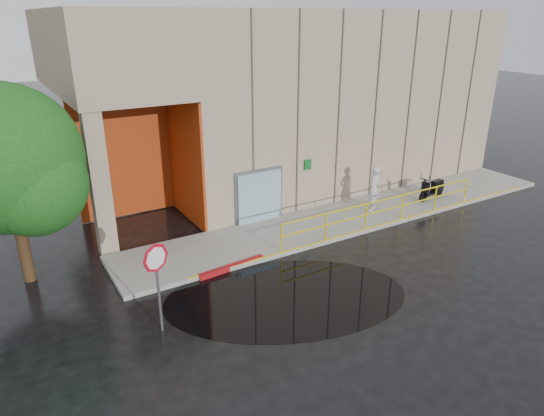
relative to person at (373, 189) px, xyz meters
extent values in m
plane|color=black|center=(-4.79, -4.44, -1.10)|extent=(120.00, 120.00, 0.00)
cube|color=gray|center=(-0.79, 0.06, -1.03)|extent=(20.00, 3.00, 0.15)
cube|color=gray|center=(1.21, 6.56, 2.90)|extent=(16.00, 10.00, 8.00)
cube|color=gray|center=(-8.79, 6.56, 5.40)|extent=(4.00, 10.00, 3.00)
cube|color=gray|center=(-10.39, 1.96, 1.40)|extent=(0.60, 0.60, 5.00)
cube|color=#A9360F|center=(-8.79, 5.06, 1.40)|extent=(3.80, 0.15, 4.90)
cube|color=#A9360F|center=(-6.84, 3.31, 1.40)|extent=(0.10, 3.50, 4.90)
cube|color=#89ACBB|center=(-4.59, 1.44, 0.05)|extent=(1.90, 0.10, 2.00)
cube|color=slate|center=(-4.59, 1.52, 0.05)|extent=(2.10, 0.06, 2.20)
cube|color=#0C571F|center=(-2.29, 1.50, 1.00)|extent=(0.32, 0.04, 0.42)
cylinder|color=yellow|center=(-0.54, -1.29, 0.05)|extent=(9.50, 0.06, 0.06)
cylinder|color=yellow|center=(-0.54, -1.29, -0.40)|extent=(9.50, 0.06, 0.06)
imported|color=#B9B8BE|center=(0.00, 0.00, 0.00)|extent=(0.83, 0.76, 1.91)
cylinder|color=black|center=(2.59, -0.40, -0.72)|extent=(0.48, 0.15, 0.47)
cylinder|color=black|center=(3.75, -0.26, -0.72)|extent=(0.48, 0.15, 0.47)
cylinder|color=slate|center=(-10.29, -3.35, 0.01)|extent=(0.07, 0.07, 2.22)
cylinder|color=red|center=(-10.29, -3.38, 1.07)|extent=(0.73, 0.33, 0.77)
cylinder|color=white|center=(-10.29, -3.41, 1.07)|extent=(0.57, 0.24, 0.61)
cube|color=maroon|center=(-7.23, -1.34, -1.01)|extent=(2.41, 0.38, 0.18)
cube|color=black|center=(-6.58, -3.64, -1.10)|extent=(8.33, 6.73, 0.01)
cylinder|color=#321E10|center=(-12.97, 1.34, 0.22)|extent=(0.36, 0.36, 2.65)
sphere|color=#246017|center=(-12.97, 1.34, 2.85)|extent=(4.35, 4.35, 4.35)
sphere|color=#246017|center=(-12.43, 0.70, 2.20)|extent=(3.05, 3.05, 3.05)
camera|label=1|loc=(-13.30, -14.03, 6.66)|focal=32.00mm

